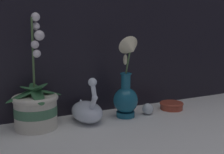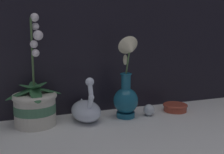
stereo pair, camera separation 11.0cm
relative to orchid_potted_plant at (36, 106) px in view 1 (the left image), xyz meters
name	(u,v)px [view 1 (the left image)]	position (x,y,z in m)	size (l,w,h in m)	color
ground_plane	(122,125)	(0.31, -0.12, -0.08)	(2.80, 2.80, 0.00)	silver
orchid_potted_plant	(36,106)	(0.00, 0.00, 0.00)	(0.22, 0.22, 0.43)	beige
swan_figurine	(87,110)	(0.20, -0.01, -0.04)	(0.12, 0.20, 0.19)	silver
blue_vase	(127,90)	(0.37, -0.04, 0.03)	(0.11, 0.13, 0.35)	#195B75
glass_sphere	(148,109)	(0.48, -0.05, -0.06)	(0.05, 0.05, 0.05)	silver
amber_dish	(171,105)	(0.62, -0.03, -0.06)	(0.11, 0.11, 0.03)	#A8422D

